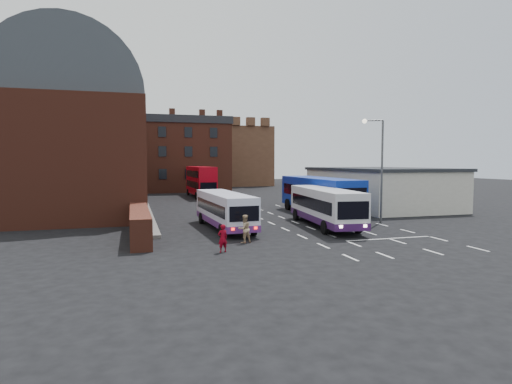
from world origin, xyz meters
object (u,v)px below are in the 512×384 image
object	(u,v)px
street_lamp	(378,160)
bus_red_double	(201,181)
bus_white_inbound	(325,204)
bus_white_outbound	(224,208)
bus_blue	(319,193)
pedestrian_beige	(244,229)
pedestrian_red	(223,238)

from	to	relation	value
street_lamp	bus_red_double	bearing A→B (deg)	108.94
bus_white_inbound	bus_red_double	distance (m)	29.78
bus_white_outbound	bus_blue	distance (m)	11.76
bus_white_outbound	street_lamp	world-z (taller)	street_lamp
bus_blue	pedestrian_beige	bearing A→B (deg)	48.95
bus_white_outbound	pedestrian_beige	size ratio (longest dim) A/B	5.68
bus_white_inbound	pedestrian_beige	world-z (taller)	bus_white_inbound
pedestrian_red	pedestrian_beige	xyz separation A→B (m)	(1.81, 2.27, 0.09)
bus_blue	pedestrian_red	xyz separation A→B (m)	(-11.98, -13.79, -1.26)
bus_blue	street_lamp	world-z (taller)	street_lamp
street_lamp	pedestrian_red	distance (m)	16.79
bus_white_outbound	bus_blue	world-z (taller)	bus_blue
bus_white_inbound	street_lamp	world-z (taller)	street_lamp
bus_white_inbound	street_lamp	size ratio (longest dim) A/B	1.29
bus_white_outbound	bus_white_inbound	distance (m)	7.57
bus_red_double	bus_white_outbound	bearing A→B (deg)	82.89
bus_blue	pedestrian_red	distance (m)	18.31
bus_white_inbound	bus_red_double	size ratio (longest dim) A/B	1.01
bus_white_inbound	pedestrian_beige	distance (m)	8.83
bus_blue	bus_white_outbound	bearing A→B (deg)	30.33
pedestrian_red	street_lamp	bearing A→B (deg)	-166.52
bus_blue	bus_red_double	world-z (taller)	bus_red_double
bus_white_outbound	pedestrian_red	size ratio (longest dim) A/B	6.37
bus_white_outbound	bus_white_inbound	size ratio (longest dim) A/B	0.91
pedestrian_beige	street_lamp	bearing A→B (deg)	-171.96
bus_white_inbound	street_lamp	bearing A→B (deg)	-165.16
bus_white_outbound	bus_white_inbound	world-z (taller)	bus_white_inbound
bus_white_outbound	pedestrian_red	distance (m)	8.16
bus_blue	bus_white_inbound	bearing A→B (deg)	69.12
bus_blue	pedestrian_beige	distance (m)	15.41
street_lamp	pedestrian_beige	distance (m)	14.24
bus_white_outbound	bus_red_double	xyz separation A→B (m)	(2.71, 28.35, 0.70)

